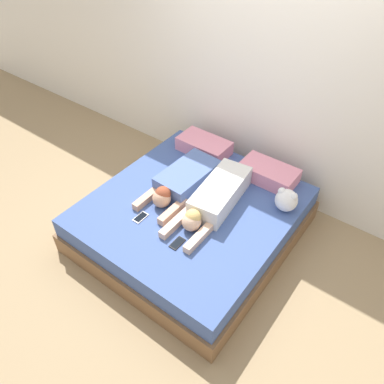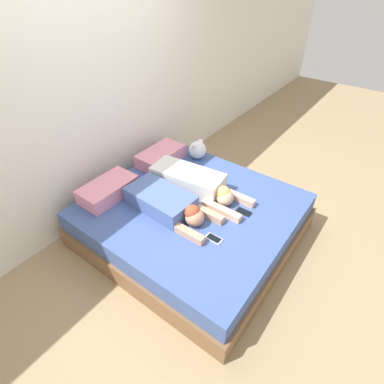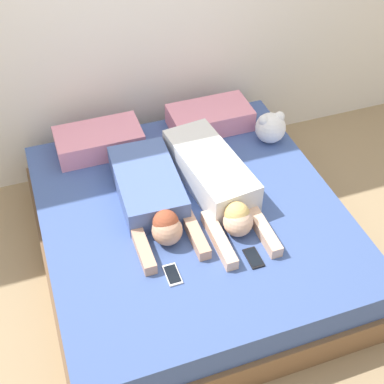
# 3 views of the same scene
# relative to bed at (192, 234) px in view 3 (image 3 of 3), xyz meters

# --- Properties ---
(ground_plane) EXTENTS (12.00, 12.00, 0.00)m
(ground_plane) POSITION_rel_bed_xyz_m (0.00, 0.00, -0.21)
(ground_plane) COLOR #9E8460
(bed) EXTENTS (1.86, 1.97, 0.43)m
(bed) POSITION_rel_bed_xyz_m (0.00, 0.00, 0.00)
(bed) COLOR brown
(bed) RESTS_ON ground_plane
(pillow_head_left) EXTENTS (0.58, 0.32, 0.15)m
(pillow_head_left) POSITION_rel_bed_xyz_m (-0.40, 0.76, 0.29)
(pillow_head_left) COLOR pink
(pillow_head_left) RESTS_ON bed
(pillow_head_right) EXTENTS (0.58, 0.32, 0.15)m
(pillow_head_right) POSITION_rel_bed_xyz_m (0.40, 0.76, 0.29)
(pillow_head_right) COLOR pink
(pillow_head_right) RESTS_ON bed
(person_left) EXTENTS (0.39, 0.96, 0.20)m
(person_left) POSITION_rel_bed_xyz_m (-0.22, 0.13, 0.30)
(person_left) COLOR #4C66A5
(person_left) RESTS_ON bed
(person_right) EXTENTS (0.40, 1.11, 0.21)m
(person_right) POSITION_rel_bed_xyz_m (0.19, 0.10, 0.32)
(person_right) COLOR silver
(person_right) RESTS_ON bed
(cell_phone_left) EXTENTS (0.08, 0.15, 0.01)m
(cell_phone_left) POSITION_rel_bed_xyz_m (-0.27, -0.44, 0.22)
(cell_phone_left) COLOR silver
(cell_phone_left) RESTS_ON bed
(cell_phone_right) EXTENTS (0.08, 0.15, 0.01)m
(cell_phone_right) POSITION_rel_bed_xyz_m (0.20, -0.48, 0.22)
(cell_phone_right) COLOR black
(cell_phone_right) RESTS_ON bed
(plush_toy) EXTENTS (0.21, 0.21, 0.22)m
(plush_toy) POSITION_rel_bed_xyz_m (0.74, 0.47, 0.33)
(plush_toy) COLOR white
(plush_toy) RESTS_ON bed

